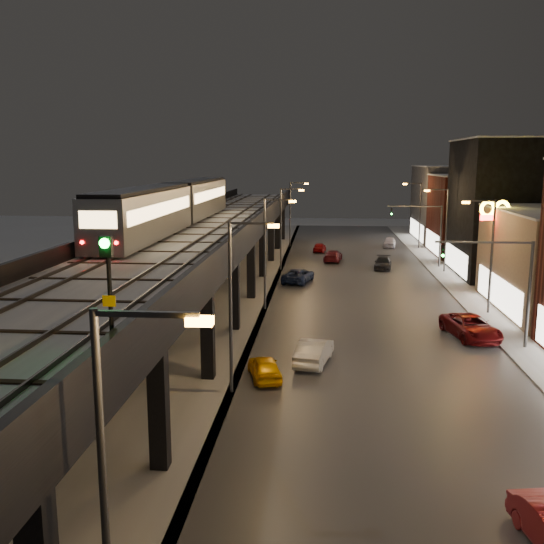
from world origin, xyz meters
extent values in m
cube|color=#46474D|center=(7.50, 35.00, 0.03)|extent=(17.00, 120.00, 0.06)
cube|color=#9FA1A8|center=(17.50, 35.00, 0.07)|extent=(4.00, 120.00, 0.14)
cube|color=#9FA1A8|center=(-6.00, 35.00, 0.03)|extent=(11.00, 120.00, 0.06)
cube|color=black|center=(-6.00, 32.00, 5.80)|extent=(9.00, 100.00, 1.00)
cube|color=black|center=(-2.30, 5.00, 2.65)|extent=(0.70, 0.70, 5.30)
cube|color=black|center=(-6.00, 5.00, 5.15)|extent=(8.00, 0.60, 0.50)
cube|color=black|center=(-9.70, 15.00, 2.65)|extent=(0.70, 0.70, 5.30)
cube|color=black|center=(-2.30, 15.00, 2.65)|extent=(0.70, 0.70, 5.30)
cube|color=black|center=(-6.00, 15.00, 5.15)|extent=(8.00, 0.60, 0.50)
cube|color=black|center=(-9.70, 25.00, 2.65)|extent=(0.70, 0.70, 5.30)
cube|color=black|center=(-2.30, 25.00, 2.65)|extent=(0.70, 0.70, 5.30)
cube|color=black|center=(-6.00, 25.00, 5.15)|extent=(8.00, 0.60, 0.50)
cube|color=black|center=(-9.70, 35.00, 2.65)|extent=(0.70, 0.70, 5.30)
cube|color=black|center=(-2.30, 35.00, 2.65)|extent=(0.70, 0.70, 5.30)
cube|color=black|center=(-6.00, 35.00, 5.15)|extent=(8.00, 0.60, 0.50)
cube|color=black|center=(-9.70, 45.00, 2.65)|extent=(0.70, 0.70, 5.30)
cube|color=black|center=(-2.30, 45.00, 2.65)|extent=(0.70, 0.70, 5.30)
cube|color=black|center=(-6.00, 45.00, 5.15)|extent=(8.00, 0.60, 0.50)
cube|color=black|center=(-9.70, 55.00, 2.65)|extent=(0.70, 0.70, 5.30)
cube|color=black|center=(-2.30, 55.00, 2.65)|extent=(0.70, 0.70, 5.30)
cube|color=black|center=(-6.00, 55.00, 5.15)|extent=(8.00, 0.60, 0.50)
cube|color=black|center=(-9.70, 65.00, 2.65)|extent=(0.70, 0.70, 5.30)
cube|color=black|center=(-2.30, 65.00, 2.65)|extent=(0.70, 0.70, 5.30)
cube|color=black|center=(-6.00, 65.00, 5.15)|extent=(8.00, 0.60, 0.50)
cube|color=black|center=(-9.70, 75.00, 2.65)|extent=(0.70, 0.70, 5.30)
cube|color=black|center=(-2.30, 75.00, 2.65)|extent=(0.70, 0.70, 5.30)
cube|color=black|center=(-6.00, 75.00, 5.15)|extent=(8.00, 0.60, 0.50)
cube|color=#B2B7C1|center=(-6.00, 32.00, 6.38)|extent=(8.40, 100.00, 0.16)
cube|color=#332D28|center=(-9.22, 32.00, 6.54)|extent=(0.08, 98.00, 0.16)
cube|color=#332D28|center=(-7.78, 32.00, 6.54)|extent=(0.08, 98.00, 0.16)
cube|color=#332D28|center=(-4.72, 32.00, 6.54)|extent=(0.08, 98.00, 0.16)
cube|color=#332D28|center=(-3.28, 32.00, 6.54)|extent=(0.08, 98.00, 0.16)
cube|color=black|center=(-6.00, 2.00, 6.49)|extent=(7.80, 0.24, 0.06)
cube|color=black|center=(-6.00, 18.00, 6.49)|extent=(7.80, 0.24, 0.06)
cube|color=black|center=(-6.00, 34.00, 6.49)|extent=(7.80, 0.24, 0.06)
cube|color=black|center=(-6.00, 50.00, 6.49)|extent=(7.80, 0.24, 0.06)
cube|color=black|center=(-6.00, 66.00, 6.49)|extent=(7.80, 0.24, 0.06)
cube|color=black|center=(-1.65, 32.00, 6.85)|extent=(0.30, 100.00, 1.10)
cube|color=black|center=(-10.35, 32.00, 6.85)|extent=(0.30, 100.00, 1.10)
cube|color=white|center=(17.95, 32.00, 1.60)|extent=(0.10, 12.00, 2.40)
cube|color=black|center=(24.00, 48.00, 7.00)|extent=(12.00, 13.00, 14.00)
cube|color=white|center=(17.95, 48.00, 1.60)|extent=(0.10, 10.40, 2.40)
cube|color=#B2B7C1|center=(24.00, 48.00, 14.08)|extent=(12.20, 13.20, 0.16)
cube|color=#4D1F18|center=(24.00, 62.00, 5.00)|extent=(12.00, 12.00, 10.00)
cube|color=white|center=(17.95, 62.00, 1.60)|extent=(0.10, 9.60, 2.40)
cube|color=#B2B7C1|center=(24.00, 62.00, 10.08)|extent=(12.20, 12.20, 0.16)
cube|color=#434347|center=(24.00, 76.00, 5.50)|extent=(12.00, 16.00, 11.00)
cube|color=white|center=(17.95, 76.00, 1.60)|extent=(0.10, 12.80, 2.40)
cube|color=#B2B7C1|center=(24.00, 76.00, 11.08)|extent=(12.20, 16.20, 0.16)
cylinder|color=#38383A|center=(-0.70, -5.00, 4.50)|extent=(0.18, 0.18, 9.00)
cube|color=#38383A|center=(0.40, -5.00, 8.90)|extent=(2.20, 0.12, 0.12)
cube|color=orange|center=(1.50, -5.00, 8.78)|extent=(0.55, 0.28, 0.18)
cylinder|color=#38383A|center=(-0.70, 13.00, 4.50)|extent=(0.18, 0.18, 9.00)
cube|color=#38383A|center=(0.40, 13.00, 8.90)|extent=(2.20, 0.12, 0.12)
cube|color=orange|center=(1.50, 13.00, 8.78)|extent=(0.55, 0.28, 0.18)
cylinder|color=#38383A|center=(-0.70, 31.00, 4.50)|extent=(0.18, 0.18, 9.00)
cube|color=#38383A|center=(0.40, 31.00, 8.90)|extent=(2.20, 0.12, 0.12)
cube|color=orange|center=(1.50, 31.00, 8.78)|extent=(0.55, 0.28, 0.18)
cylinder|color=#38383A|center=(17.00, 31.00, 4.50)|extent=(0.18, 0.18, 9.00)
cube|color=#38383A|center=(15.90, 31.00, 8.90)|extent=(2.20, 0.12, 0.12)
cube|color=orange|center=(14.80, 31.00, 8.78)|extent=(0.55, 0.28, 0.18)
cylinder|color=#38383A|center=(-0.70, 49.00, 4.50)|extent=(0.18, 0.18, 9.00)
cube|color=#38383A|center=(0.40, 49.00, 8.90)|extent=(2.20, 0.12, 0.12)
cube|color=orange|center=(1.50, 49.00, 8.78)|extent=(0.55, 0.28, 0.18)
cylinder|color=#38383A|center=(17.00, 49.00, 4.50)|extent=(0.18, 0.18, 9.00)
cube|color=#38383A|center=(15.90, 49.00, 8.90)|extent=(2.20, 0.12, 0.12)
cube|color=orange|center=(14.80, 49.00, 8.78)|extent=(0.55, 0.28, 0.18)
cylinder|color=#38383A|center=(-0.70, 67.00, 4.50)|extent=(0.18, 0.18, 9.00)
cube|color=#38383A|center=(0.40, 67.00, 8.90)|extent=(2.20, 0.12, 0.12)
cube|color=orange|center=(1.50, 67.00, 8.78)|extent=(0.55, 0.28, 0.18)
cylinder|color=#38383A|center=(17.00, 67.00, 4.50)|extent=(0.18, 0.18, 9.00)
cube|color=#38383A|center=(15.90, 67.00, 8.90)|extent=(2.20, 0.12, 0.12)
cube|color=orange|center=(14.80, 67.00, 8.78)|extent=(0.55, 0.28, 0.18)
cylinder|color=#38383A|center=(17.00, 22.00, 3.50)|extent=(0.20, 0.20, 7.00)
cube|color=#38383A|center=(14.00, 22.00, 6.90)|extent=(6.00, 0.12, 0.12)
imported|color=black|center=(11.50, 22.00, 6.40)|extent=(0.20, 0.16, 1.00)
sphere|color=#0CFF26|center=(11.50, 21.85, 6.15)|extent=(0.18, 0.18, 0.18)
cylinder|color=#38383A|center=(17.00, 52.00, 3.50)|extent=(0.20, 0.20, 7.00)
cube|color=#38383A|center=(14.00, 52.00, 6.90)|extent=(6.00, 0.12, 0.12)
imported|color=black|center=(11.50, 52.00, 6.40)|extent=(0.20, 0.16, 1.00)
sphere|color=#0CFF26|center=(11.50, 51.85, 6.15)|extent=(0.18, 0.18, 0.18)
cube|color=gray|center=(-8.50, 24.40, 8.24)|extent=(2.84, 17.14, 3.23)
cube|color=black|center=(-8.50, 24.40, 9.97)|extent=(2.55, 16.65, 0.24)
cube|color=#EDC07B|center=(-9.93, 24.40, 8.68)|extent=(0.05, 15.67, 0.88)
cube|color=#EDC07B|center=(-7.07, 24.40, 8.68)|extent=(0.05, 15.67, 0.88)
cube|color=gray|center=(-8.50, 42.39, 8.24)|extent=(2.84, 17.14, 3.23)
cube|color=black|center=(-8.50, 42.39, 9.97)|extent=(2.55, 16.65, 0.24)
cube|color=#EDC07B|center=(-9.93, 42.39, 8.68)|extent=(0.05, 15.67, 0.88)
cube|color=#EDC07B|center=(-7.07, 42.39, 8.68)|extent=(0.05, 15.67, 0.88)
cube|color=#EDC07B|center=(-8.50, 15.82, 8.73)|extent=(2.15, 0.05, 0.98)
sphere|color=#FF0C0C|center=(-9.48, 15.80, 7.45)|extent=(0.20, 0.20, 0.20)
sphere|color=#FF0C0C|center=(-7.52, 15.80, 7.45)|extent=(0.20, 0.20, 0.20)
cylinder|color=black|center=(-2.10, -0.21, 8.24)|extent=(0.13, 0.13, 3.25)
cube|color=black|center=(-2.10, -0.33, 9.60)|extent=(0.35, 0.19, 0.60)
sphere|color=#0CFF26|center=(-2.10, -0.45, 9.71)|extent=(0.28, 0.28, 0.28)
cube|color=#E1B100|center=(-2.10, -0.31, 8.03)|extent=(0.38, 0.04, 0.32)
imported|color=#F8AD00|center=(0.83, 15.09, 0.65)|extent=(2.46, 4.07, 1.30)
imported|color=silver|center=(3.51, 17.89, 0.75)|extent=(2.45, 4.78, 1.50)
imported|color=#1A264E|center=(1.53, 42.13, 0.70)|extent=(3.42, 5.41, 1.39)
imported|color=maroon|center=(5.12, 55.06, 0.67)|extent=(2.49, 4.85, 1.35)
imported|color=maroon|center=(3.46, 62.50, 0.62)|extent=(1.86, 3.78, 1.24)
imported|color=maroon|center=(14.04, 24.10, 0.77)|extent=(3.69, 5.97, 1.54)
imported|color=black|center=(10.59, 50.42, 0.64)|extent=(2.34, 4.62, 1.28)
imported|color=silver|center=(13.13, 67.91, 0.68)|extent=(2.19, 4.20, 1.36)
cylinder|color=#38383A|center=(18.00, 34.65, 3.53)|extent=(0.24, 0.24, 7.05)
cube|color=#FF0C0C|center=(18.00, 34.65, 7.32)|extent=(2.47, 0.25, 0.44)
torus|color=yellow|center=(17.43, 34.65, 8.02)|extent=(1.45, 0.70, 1.43)
torus|color=yellow|center=(18.57, 34.65, 8.02)|extent=(1.45, 0.70, 1.43)
camera|label=1|loc=(3.97, -16.67, 11.98)|focal=40.00mm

